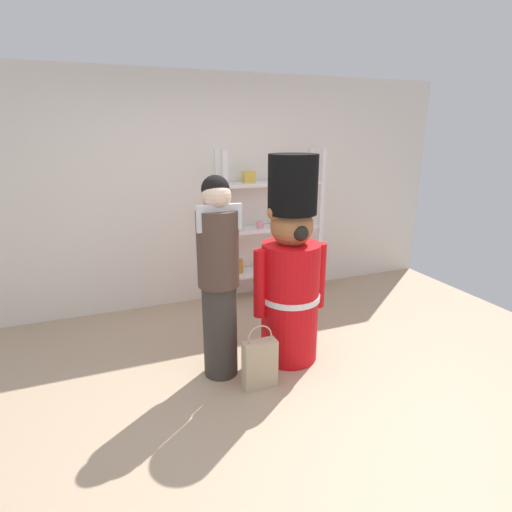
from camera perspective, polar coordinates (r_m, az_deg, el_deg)
The scene contains 6 objects.
ground_plane at distance 3.32m, azimuth 1.96°, elevation -19.50°, with size 6.40×6.40×0.00m, color tan.
back_wall at distance 4.82m, azimuth -8.41°, elevation 8.76°, with size 6.40×0.12×2.60m, color silver.
merchandise_shelf at distance 4.95m, azimuth 2.11°, elevation 4.40°, with size 1.26×0.35×1.78m.
teddy_bear_guard at distance 3.53m, azimuth 4.84°, elevation -2.18°, with size 0.68×0.52×1.80m.
person_shopper at distance 3.26m, azimuth -5.23°, elevation -2.72°, with size 0.35×0.33×1.66m.
shopping_bag at distance 3.36m, azimuth 0.52°, elevation -14.68°, with size 0.27×0.11×0.54m.
Camera 1 is at (-1.07, -2.45, 1.97)m, focal length 28.75 mm.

